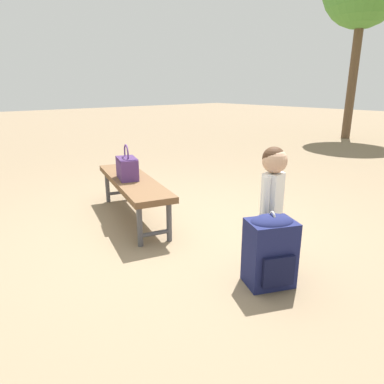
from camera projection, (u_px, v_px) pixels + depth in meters
The scene contains 5 objects.
ground_plane at pixel (184, 233), 3.46m from camera, with size 40.00×40.00×0.00m, color #7F6B51.
park_bench at pixel (133, 184), 3.72m from camera, with size 1.65×0.82×0.45m.
handbag at pixel (127, 167), 3.66m from camera, with size 0.36×0.27×0.37m.
child_standing at pixel (273, 187), 2.72m from camera, with size 0.19×0.26×0.95m.
backpack_large at pixel (270, 249), 2.49m from camera, with size 0.37×0.41×0.56m.
Camera 1 is at (2.48, -2.00, 1.39)m, focal length 32.68 mm.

